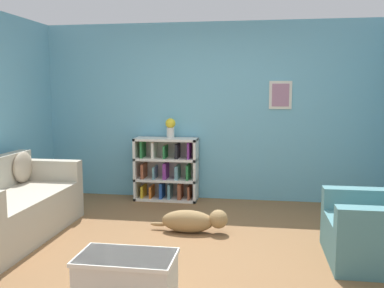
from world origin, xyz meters
TOP-DOWN VIEW (x-y plane):
  - ground_plane at (0.00, 0.00)m, footprint 14.00×14.00m
  - wall_back at (0.00, 2.25)m, footprint 5.60×0.13m
  - couch at (-2.02, 0.16)m, footprint 0.86×1.84m
  - bookshelf at (-0.63, 2.03)m, footprint 0.92×0.34m
  - coffee_table at (-0.25, -1.15)m, footprint 0.73×0.43m
  - dog at (-0.01, 0.61)m, footprint 0.91×0.23m
  - vase at (-0.57, 2.01)m, footprint 0.15×0.15m

SIDE VIEW (x-z plane):
  - ground_plane at x=0.00m, z-range 0.00..0.00m
  - dog at x=-0.01m, z-range 0.00..0.28m
  - coffee_table at x=-0.25m, z-range 0.01..0.42m
  - couch at x=-2.02m, z-range -0.11..0.76m
  - bookshelf at x=-0.63m, z-range -0.02..0.91m
  - vase at x=-0.57m, z-range 0.94..1.23m
  - wall_back at x=0.00m, z-range 0.00..2.60m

